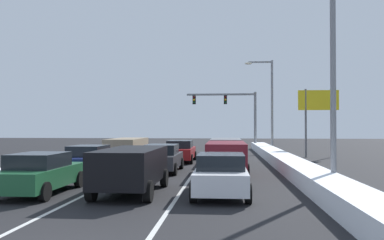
{
  "coord_description": "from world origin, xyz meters",
  "views": [
    {
      "loc": [
        3.39,
        -6.73,
        2.5
      ],
      "look_at": [
        0.4,
        28.66,
        3.06
      ],
      "focal_mm": 36.99,
      "sensor_mm": 36.0,
      "label": 1
    }
  ],
  "objects_px": {
    "suv_maroon_right_lane_second": "(226,155)",
    "roadside_sign_right": "(318,107)",
    "suv_black_center_lane_nearest": "(132,166)",
    "traffic_light_gantry": "(233,108)",
    "street_lamp_right_mid": "(268,98)",
    "sedan_charcoal_center_lane_second": "(162,158)",
    "suv_tan_left_lane_third": "(127,148)",
    "sedan_red_center_lane_third": "(180,151)",
    "street_lamp_right_near": "(325,48)",
    "sedan_white_right_lane_nearest": "(221,174)",
    "suv_gray_right_lane_third": "(226,148)",
    "sedan_green_left_lane_nearest": "(40,173)",
    "sedan_navy_left_lane_second": "(89,160)"
  },
  "relations": [
    {
      "from": "suv_maroon_right_lane_second",
      "to": "roadside_sign_right",
      "type": "height_order",
      "value": "roadside_sign_right"
    },
    {
      "from": "suv_black_center_lane_nearest",
      "to": "traffic_light_gantry",
      "type": "distance_m",
      "value": 28.97
    },
    {
      "from": "suv_maroon_right_lane_second",
      "to": "street_lamp_right_mid",
      "type": "distance_m",
      "value": 17.95
    },
    {
      "from": "sedan_charcoal_center_lane_second",
      "to": "suv_tan_left_lane_third",
      "type": "height_order",
      "value": "suv_tan_left_lane_third"
    },
    {
      "from": "sedan_red_center_lane_third",
      "to": "street_lamp_right_near",
      "type": "relative_size",
      "value": 0.48
    },
    {
      "from": "sedan_red_center_lane_third",
      "to": "traffic_light_gantry",
      "type": "bearing_deg",
      "value": 75.35
    },
    {
      "from": "sedan_white_right_lane_nearest",
      "to": "street_lamp_right_near",
      "type": "height_order",
      "value": "street_lamp_right_near"
    },
    {
      "from": "sedan_white_right_lane_nearest",
      "to": "suv_tan_left_lane_third",
      "type": "distance_m",
      "value": 13.58
    },
    {
      "from": "suv_gray_right_lane_third",
      "to": "roadside_sign_right",
      "type": "xyz_separation_m",
      "value": [
        7.43,
        5.96,
        3.0
      ]
    },
    {
      "from": "suv_gray_right_lane_third",
      "to": "sedan_charcoal_center_lane_second",
      "type": "bearing_deg",
      "value": -124.9
    },
    {
      "from": "suv_black_center_lane_nearest",
      "to": "sedan_green_left_lane_nearest",
      "type": "relative_size",
      "value": 1.09
    },
    {
      "from": "sedan_green_left_lane_nearest",
      "to": "street_lamp_right_mid",
      "type": "height_order",
      "value": "street_lamp_right_mid"
    },
    {
      "from": "sedan_charcoal_center_lane_second",
      "to": "roadside_sign_right",
      "type": "distance_m",
      "value": 15.81
    },
    {
      "from": "suv_gray_right_lane_third",
      "to": "street_lamp_right_mid",
      "type": "bearing_deg",
      "value": 70.07
    },
    {
      "from": "sedan_green_left_lane_nearest",
      "to": "sedan_navy_left_lane_second",
      "type": "height_order",
      "value": "same"
    },
    {
      "from": "sedan_navy_left_lane_second",
      "to": "traffic_light_gantry",
      "type": "relative_size",
      "value": 0.6
    },
    {
      "from": "suv_black_center_lane_nearest",
      "to": "sedan_red_center_lane_third",
      "type": "height_order",
      "value": "suv_black_center_lane_nearest"
    },
    {
      "from": "suv_maroon_right_lane_second",
      "to": "suv_tan_left_lane_third",
      "type": "bearing_deg",
      "value": 138.97
    },
    {
      "from": "street_lamp_right_near",
      "to": "sedan_white_right_lane_nearest",
      "type": "bearing_deg",
      "value": -161.07
    },
    {
      "from": "sedan_green_left_lane_nearest",
      "to": "sedan_white_right_lane_nearest",
      "type": "bearing_deg",
      "value": 1.86
    },
    {
      "from": "sedan_white_right_lane_nearest",
      "to": "roadside_sign_right",
      "type": "relative_size",
      "value": 0.82
    },
    {
      "from": "suv_tan_left_lane_third",
      "to": "street_lamp_right_mid",
      "type": "bearing_deg",
      "value": 46.33
    },
    {
      "from": "street_lamp_right_near",
      "to": "roadside_sign_right",
      "type": "distance_m",
      "value": 17.08
    },
    {
      "from": "street_lamp_right_near",
      "to": "sedan_charcoal_center_lane_second",
      "type": "bearing_deg",
      "value": 142.3
    },
    {
      "from": "suv_maroon_right_lane_second",
      "to": "sedan_red_center_lane_third",
      "type": "xyz_separation_m",
      "value": [
        -3.19,
        7.02,
        -0.25
      ]
    },
    {
      "from": "sedan_red_center_lane_third",
      "to": "street_lamp_right_near",
      "type": "distance_m",
      "value": 14.49
    },
    {
      "from": "suv_black_center_lane_nearest",
      "to": "suv_maroon_right_lane_second",
      "type": "bearing_deg",
      "value": 59.62
    },
    {
      "from": "suv_maroon_right_lane_second",
      "to": "street_lamp_right_near",
      "type": "distance_m",
      "value": 7.59
    },
    {
      "from": "street_lamp_right_mid",
      "to": "sedan_white_right_lane_nearest",
      "type": "bearing_deg",
      "value": -100.27
    },
    {
      "from": "suv_maroon_right_lane_second",
      "to": "suv_gray_right_lane_third",
      "type": "xyz_separation_m",
      "value": [
        -0.02,
        5.95,
        0.0
      ]
    },
    {
      "from": "sedan_charcoal_center_lane_second",
      "to": "sedan_navy_left_lane_second",
      "type": "relative_size",
      "value": 1.0
    },
    {
      "from": "suv_maroon_right_lane_second",
      "to": "suv_tan_left_lane_third",
      "type": "relative_size",
      "value": 1.0
    },
    {
      "from": "sedan_charcoal_center_lane_second",
      "to": "sedan_green_left_lane_nearest",
      "type": "height_order",
      "value": "same"
    },
    {
      "from": "sedan_charcoal_center_lane_second",
      "to": "sedan_navy_left_lane_second",
      "type": "distance_m",
      "value": 3.86
    },
    {
      "from": "sedan_white_right_lane_nearest",
      "to": "sedan_green_left_lane_nearest",
      "type": "height_order",
      "value": "same"
    },
    {
      "from": "roadside_sign_right",
      "to": "street_lamp_right_mid",
      "type": "bearing_deg",
      "value": 123.91
    },
    {
      "from": "suv_black_center_lane_nearest",
      "to": "roadside_sign_right",
      "type": "bearing_deg",
      "value": 58.61
    },
    {
      "from": "sedan_navy_left_lane_second",
      "to": "sedan_green_left_lane_nearest",
      "type": "bearing_deg",
      "value": -88.43
    },
    {
      "from": "suv_gray_right_lane_third",
      "to": "roadside_sign_right",
      "type": "bearing_deg",
      "value": 38.73
    },
    {
      "from": "suv_maroon_right_lane_second",
      "to": "street_lamp_right_mid",
      "type": "relative_size",
      "value": 0.56
    },
    {
      "from": "suv_black_center_lane_nearest",
      "to": "sedan_red_center_lane_third",
      "type": "bearing_deg",
      "value": 88.54
    },
    {
      "from": "sedan_navy_left_lane_second",
      "to": "roadside_sign_right",
      "type": "bearing_deg",
      "value": 40.74
    },
    {
      "from": "sedan_white_right_lane_nearest",
      "to": "suv_gray_right_lane_third",
      "type": "relative_size",
      "value": 0.92
    },
    {
      "from": "street_lamp_right_near",
      "to": "roadside_sign_right",
      "type": "xyz_separation_m",
      "value": [
        3.58,
        16.63,
        -1.53
      ]
    },
    {
      "from": "sedan_green_left_lane_nearest",
      "to": "suv_tan_left_lane_third",
      "type": "height_order",
      "value": "suv_tan_left_lane_third"
    },
    {
      "from": "suv_maroon_right_lane_second",
      "to": "suv_gray_right_lane_third",
      "type": "bearing_deg",
      "value": 90.15
    },
    {
      "from": "suv_maroon_right_lane_second",
      "to": "sedan_green_left_lane_nearest",
      "type": "height_order",
      "value": "suv_maroon_right_lane_second"
    },
    {
      "from": "street_lamp_right_near",
      "to": "street_lamp_right_mid",
      "type": "distance_m",
      "value": 21.73
    },
    {
      "from": "suv_maroon_right_lane_second",
      "to": "traffic_light_gantry",
      "type": "relative_size",
      "value": 0.65
    },
    {
      "from": "suv_maroon_right_lane_second",
      "to": "sedan_red_center_lane_third",
      "type": "height_order",
      "value": "suv_maroon_right_lane_second"
    }
  ]
}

